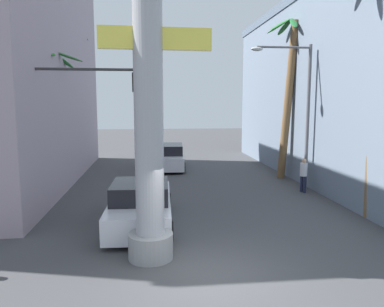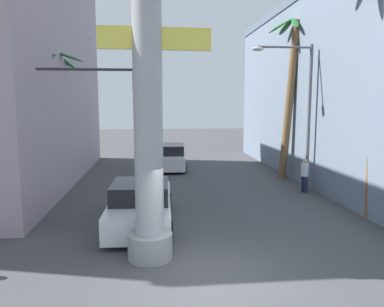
% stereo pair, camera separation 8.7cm
% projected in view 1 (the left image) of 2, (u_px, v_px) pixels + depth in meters
% --- Properties ---
extents(ground_plane, '(86.48, 86.48, 0.00)m').
position_uv_depth(ground_plane, '(178.00, 187.00, 18.98)').
color(ground_plane, '#424244').
extents(building_right, '(6.35, 24.99, 10.14)m').
position_uv_depth(building_right, '(356.00, 87.00, 19.96)').
color(building_right, slate).
rests_on(building_right, ground).
extents(neon_sign_pole, '(3.24, 1.22, 11.32)m').
position_uv_depth(neon_sign_pole, '(148.00, 60.00, 9.52)').
color(neon_sign_pole, '#9E9EA3').
rests_on(neon_sign_pole, ground).
extents(street_lamp, '(2.94, 0.28, 6.93)m').
position_uv_depth(street_lamp, '(299.00, 102.00, 17.76)').
color(street_lamp, '#59595E').
rests_on(street_lamp, ground).
extents(traffic_light_mast, '(5.17, 0.32, 5.50)m').
position_uv_depth(traffic_light_mast, '(61.00, 111.00, 13.46)').
color(traffic_light_mast, '#333333').
rests_on(traffic_light_mast, ground).
extents(car_lead, '(2.29, 5.20, 1.56)m').
position_uv_depth(car_lead, '(141.00, 205.00, 12.96)').
color(car_lead, black).
rests_on(car_lead, ground).
extents(car_far, '(2.25, 4.85, 1.56)m').
position_uv_depth(car_far, '(169.00, 157.00, 24.22)').
color(car_far, black).
rests_on(car_far, ground).
extents(palm_tree_mid_right, '(2.68, 2.67, 8.78)m').
position_uv_depth(palm_tree_mid_right, '(289.00, 85.00, 20.46)').
color(palm_tree_mid_right, brown).
rests_on(palm_tree_mid_right, ground).
extents(palm_tree_far_left, '(2.40, 2.57, 9.00)m').
position_uv_depth(palm_tree_far_left, '(71.00, 89.00, 24.80)').
color(palm_tree_far_left, brown).
rests_on(palm_tree_far_left, ground).
extents(palm_tree_mid_left, '(3.47, 3.23, 6.73)m').
position_uv_depth(palm_tree_mid_left, '(47.00, 104.00, 16.95)').
color(palm_tree_mid_left, brown).
rests_on(palm_tree_mid_left, ground).
extents(palm_tree_near_right, '(3.54, 3.15, 9.36)m').
position_uv_depth(palm_tree_near_right, '(373.00, 54.00, 13.34)').
color(palm_tree_near_right, brown).
rests_on(palm_tree_near_right, ground).
extents(pedestrian_mid_right, '(0.45, 0.45, 1.63)m').
position_uv_depth(pedestrian_mid_right, '(304.00, 173.00, 17.65)').
color(pedestrian_mid_right, '#1E233F').
rests_on(pedestrian_mid_right, ground).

